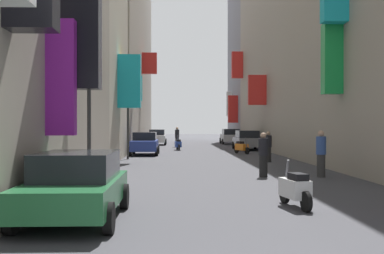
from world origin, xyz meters
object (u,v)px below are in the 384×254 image
scooter_blue (178,144)px  scooter_white (295,189)px  traffic_light_near_corner (89,101)px  parked_car_white (157,137)px  pedestrian_near_right (177,137)px  parked_car_silver (231,136)px  pedestrian_crossing (321,154)px  parked_car_blue (145,143)px  traffic_light_far_corner (128,107)px  parked_car_green (76,184)px  pedestrian_near_left (263,155)px  parked_car_grey (247,140)px  pedestrian_mid_street (268,147)px  scooter_orange (242,147)px

scooter_blue → scooter_white: 26.74m
scooter_blue → traffic_light_near_corner: (-2.92, -23.03, 2.29)m
parked_car_white → pedestrian_near_right: 5.23m
parked_car_silver → pedestrian_crossing: bearing=-90.4°
scooter_white → parked_car_blue: bearing=103.4°
parked_car_blue → parked_car_white: bearing=89.2°
scooter_blue → traffic_light_far_corner: (-2.99, -9.96, 2.59)m
parked_car_green → pedestrian_crossing: size_ratio=2.28×
pedestrian_crossing → parked_car_silver: bearing=89.6°
pedestrian_near_left → parked_car_blue: bearing=111.4°
pedestrian_crossing → traffic_light_far_corner: bearing=130.0°
parked_car_grey → pedestrian_crossing: pedestrian_crossing is taller
parked_car_silver → pedestrian_near_left: bearing=-94.3°
pedestrian_near_left → traffic_light_far_corner: 11.74m
scooter_blue → pedestrian_near_left: 19.97m
pedestrian_near_right → traffic_light_far_corner: size_ratio=0.40×
traffic_light_near_corner → pedestrian_mid_street: bearing=54.0°
parked_car_grey → traffic_light_near_corner: traffic_light_near_corner is taller
parked_car_grey → parked_car_blue: size_ratio=1.11×
pedestrian_near_left → pedestrian_mid_street: pedestrian_near_left is taller
scooter_orange → traffic_light_near_corner: size_ratio=0.44×
traffic_light_near_corner → parked_car_blue: bearing=87.8°
parked_car_grey → pedestrian_crossing: (-0.17, -20.18, 0.10)m
parked_car_white → traffic_light_near_corner: size_ratio=1.00×
scooter_orange → pedestrian_near_right: bearing=113.3°
traffic_light_near_corner → scooter_blue: bearing=82.8°
parked_car_silver → pedestrian_near_right: bearing=-129.6°
scooter_white → parked_car_silver: bearing=85.7°
pedestrian_crossing → parked_car_grey: bearing=89.5°
parked_car_silver → scooter_blue: 13.30m
parked_car_blue → pedestrian_mid_street: pedestrian_mid_street is taller
parked_car_grey → parked_car_white: size_ratio=1.11×
parked_car_grey → pedestrian_near_left: pedestrian_near_left is taller
parked_car_green → scooter_orange: 23.86m
pedestrian_near_right → pedestrian_mid_street: bearing=-74.8°
scooter_orange → traffic_light_far_corner: size_ratio=0.40×
pedestrian_near_right → traffic_light_near_corner: traffic_light_near_corner is taller
traffic_light_far_corner → parked_car_blue: bearing=79.9°
parked_car_green → traffic_light_far_corner: size_ratio=0.91×
traffic_light_near_corner → parked_car_green: bearing=-83.1°
pedestrian_near_left → scooter_white: bearing=-94.1°
pedestrian_crossing → traffic_light_near_corner: (-8.27, -3.11, 1.85)m
scooter_blue → traffic_light_near_corner: bearing=-97.2°
scooter_white → traffic_light_near_corner: (-5.59, 3.58, 2.29)m
parked_car_white → parked_car_green: bearing=-90.4°
pedestrian_crossing → parked_car_green: bearing=-133.8°
parked_car_white → pedestrian_crossing: size_ratio=2.24×
parked_car_green → pedestrian_mid_street: size_ratio=2.47×
parked_car_green → scooter_white: bearing=14.7°
parked_car_white → scooter_orange: size_ratio=2.25×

